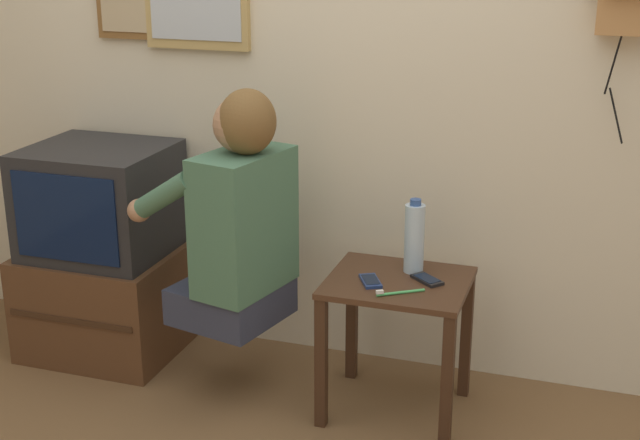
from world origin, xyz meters
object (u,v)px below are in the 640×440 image
cell_phone_spare (427,280)px  toothbrush (397,292)px  person (238,217)px  television (100,200)px  cell_phone_held (370,281)px  water_bottle (414,238)px

cell_phone_spare → toothbrush: size_ratio=0.87×
toothbrush → person: bearing=51.1°
person → television: bearing=88.0°
television → cell_phone_held: 1.22m
cell_phone_spare → television: bearing=126.1°
cell_phone_held → water_bottle: bearing=23.4°
cell_phone_held → cell_phone_spare: bearing=-6.2°
water_bottle → toothbrush: bearing=-91.5°
person → cell_phone_held: 0.54m
cell_phone_held → cell_phone_spare: same height
person → toothbrush: person is taller
television → cell_phone_held: (1.20, -0.17, -0.13)m
cell_phone_spare → person: bearing=138.1°
television → toothbrush: size_ratio=3.58×
toothbrush → cell_phone_spare: bearing=-60.5°
television → toothbrush: television is taller
cell_phone_held → water_bottle: 0.23m
cell_phone_held → toothbrush: (0.12, -0.07, 0.00)m
person → water_bottle: (0.62, 0.18, -0.07)m
cell_phone_spare → water_bottle: bearing=81.6°
person → toothbrush: size_ratio=5.77×
cell_phone_held → water_bottle: (0.12, 0.15, 0.13)m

